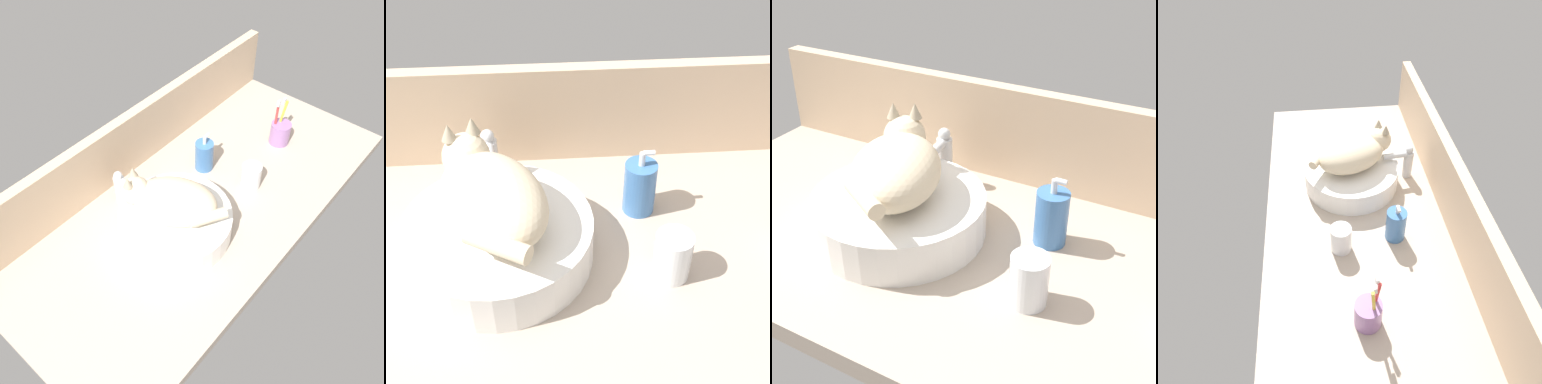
# 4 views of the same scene
# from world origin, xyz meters

# --- Properties ---
(ground_plane) EXTENTS (1.39, 0.64, 0.04)m
(ground_plane) POSITION_xyz_m (0.00, 0.00, -0.02)
(ground_plane) COLOR #B2A08E
(backsplash_panel) EXTENTS (1.39, 0.04, 0.22)m
(backsplash_panel) POSITION_xyz_m (0.00, 0.30, 0.11)
(backsplash_panel) COLOR #CCAD8C
(backsplash_panel) RESTS_ON ground_plane
(sink_basin) EXTENTS (0.34, 0.34, 0.08)m
(sink_basin) POSITION_xyz_m (-0.15, -0.01, 0.04)
(sink_basin) COLOR white
(sink_basin) RESTS_ON ground_plane
(cat) EXTENTS (0.26, 0.30, 0.14)m
(cat) POSITION_xyz_m (-0.16, 0.00, 0.14)
(cat) COLOR beige
(cat) RESTS_ON sink_basin
(faucet) EXTENTS (0.04, 0.12, 0.14)m
(faucet) POSITION_xyz_m (-0.17, 0.20, 0.07)
(faucet) COLOR silver
(faucet) RESTS_ON ground_plane
(soap_dispenser) EXTENTS (0.06, 0.06, 0.14)m
(soap_dispenser) POSITION_xyz_m (0.13, 0.10, 0.06)
(soap_dispenser) COLOR #3F72B2
(soap_dispenser) RESTS_ON ground_plane
(water_glass) EXTENTS (0.07, 0.07, 0.09)m
(water_glass) POSITION_xyz_m (0.16, -0.08, 0.04)
(water_glass) COLOR white
(water_glass) RESTS_ON ground_plane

